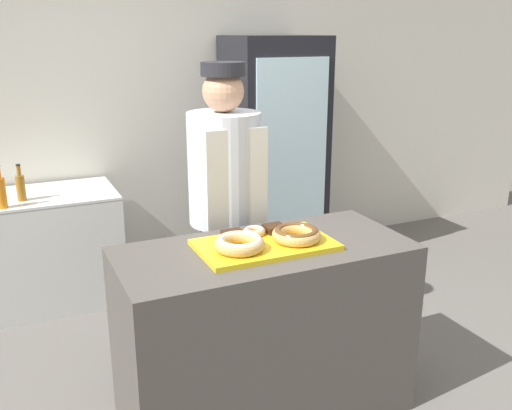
{
  "coord_description": "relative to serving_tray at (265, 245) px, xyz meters",
  "views": [
    {
      "loc": [
        -1.08,
        -2.26,
        1.87
      ],
      "look_at": [
        0.0,
        0.1,
        1.07
      ],
      "focal_mm": 40.0,
      "sensor_mm": 36.0,
      "label": 1
    }
  ],
  "objects": [
    {
      "name": "bottle_orange",
      "position": [
        -1.11,
        1.51,
        0.0
      ],
      "size": [
        0.06,
        0.06,
        0.28
      ],
      "color": "orange",
      "rests_on": "chest_freezer"
    },
    {
      "name": "brownie_back_right",
      "position": [
        0.11,
        0.12,
        0.03
      ],
      "size": [
        0.1,
        0.1,
        0.03
      ],
      "color": "#382111",
      "rests_on": "serving_tray"
    },
    {
      "name": "bottle_amber",
      "position": [
        -0.99,
        1.64,
        -0.01
      ],
      "size": [
        0.06,
        0.06,
        0.24
      ],
      "color": "#99661E",
      "rests_on": "chest_freezer"
    },
    {
      "name": "brownie_back_left",
      "position": [
        -0.11,
        0.12,
        0.03
      ],
      "size": [
        0.1,
        0.1,
        0.03
      ],
      "color": "#382111",
      "rests_on": "serving_tray"
    },
    {
      "name": "chest_freezer",
      "position": [
        -0.86,
        1.75,
        -0.5
      ],
      "size": [
        0.97,
        0.63,
        0.8
      ],
      "color": "silver",
      "rests_on": "ground_plane"
    },
    {
      "name": "donut_chocolate_glaze",
      "position": [
        0.15,
        -0.04,
        0.05
      ],
      "size": [
        0.23,
        0.23,
        0.06
      ],
      "color": "tan",
      "rests_on": "serving_tray"
    },
    {
      "name": "beverage_fridge",
      "position": [
        0.91,
        1.75,
        0.01
      ],
      "size": [
        0.71,
        0.63,
        1.84
      ],
      "color": "black",
      "rests_on": "ground_plane"
    },
    {
      "name": "ground_plane",
      "position": [
        0.0,
        0.0,
        -0.91
      ],
      "size": [
        14.0,
        14.0,
        0.0
      ],
      "primitive_type": "plane",
      "color": "#66605B"
    },
    {
      "name": "donut_mini_center",
      "position": [
        0.0,
        0.12,
        0.03
      ],
      "size": [
        0.11,
        0.11,
        0.03
      ],
      "color": "tan",
      "rests_on": "serving_tray"
    },
    {
      "name": "baker_person",
      "position": [
        0.04,
        0.6,
        -0.01
      ],
      "size": [
        0.41,
        0.41,
        1.71
      ],
      "color": "#4C4C51",
      "rests_on": "ground_plane"
    },
    {
      "name": "serving_tray",
      "position": [
        0.0,
        0.0,
        0.0
      ],
      "size": [
        0.64,
        0.38,
        0.02
      ],
      "color": "yellow",
      "rests_on": "display_counter"
    },
    {
      "name": "donut_light_glaze",
      "position": [
        -0.15,
        -0.04,
        0.05
      ],
      "size": [
        0.23,
        0.23,
        0.06
      ],
      "color": "tan",
      "rests_on": "serving_tray"
    },
    {
      "name": "display_counter",
      "position": [
        0.0,
        0.0,
        -0.46
      ],
      "size": [
        1.4,
        0.64,
        0.89
      ],
      "color": "#4C4742",
      "rests_on": "ground_plane"
    },
    {
      "name": "wall_back",
      "position": [
        0.0,
        2.13,
        0.44
      ],
      "size": [
        8.0,
        0.06,
        2.7
      ],
      "color": "silver",
      "rests_on": "ground_plane"
    }
  ]
}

